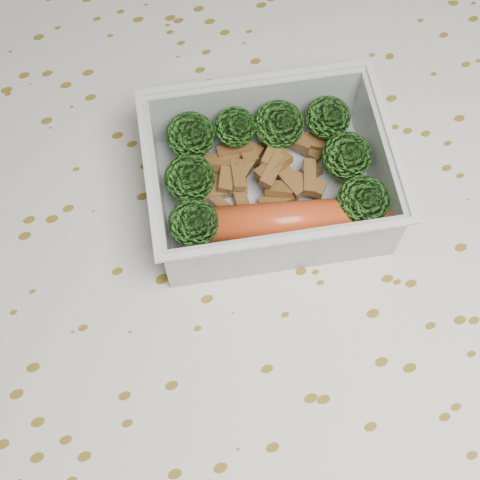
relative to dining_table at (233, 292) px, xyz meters
name	(u,v)px	position (x,y,z in m)	size (l,w,h in m)	color
ground_plane	(236,422)	(0.00, 0.00, -0.67)	(4.00, 4.00, 0.00)	olive
dining_table	(233,292)	(0.00, 0.00, 0.00)	(1.40, 0.90, 0.75)	brown
tablecloth	(232,271)	(0.00, 0.00, 0.05)	(1.46, 0.96, 0.19)	silver
lunch_container	(269,182)	(0.04, 0.04, 0.11)	(0.20, 0.17, 0.06)	silver
broccoli_florets	(267,159)	(0.05, 0.05, 0.12)	(0.16, 0.13, 0.05)	#608C3F
meat_pile	(263,168)	(0.04, 0.05, 0.11)	(0.11, 0.08, 0.03)	brown
sausage	(283,221)	(0.04, 0.00, 0.11)	(0.15, 0.06, 0.03)	#BF401A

